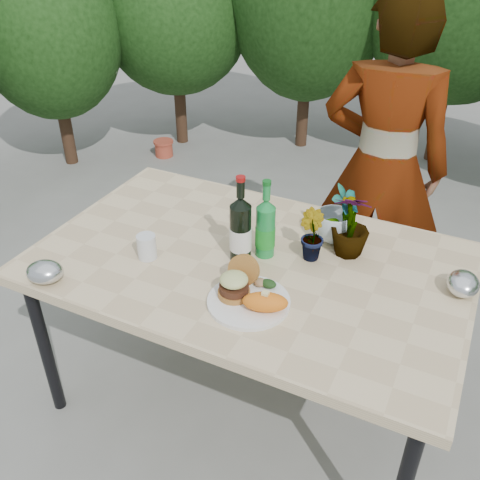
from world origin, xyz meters
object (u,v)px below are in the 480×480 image
at_px(dinner_plate, 249,302).
at_px(wine_bottle, 241,230).
at_px(patio_table, 249,271).
at_px(person, 383,168).

distance_m(dinner_plate, wine_bottle, 0.29).
bearing_deg(patio_table, dinner_plate, -65.22).
relative_size(patio_table, person, 0.98).
bearing_deg(wine_bottle, person, 64.30).
relative_size(patio_table, wine_bottle, 4.70).
relative_size(dinner_plate, person, 0.17).
bearing_deg(dinner_plate, person, 80.70).
distance_m(dinner_plate, person, 1.11).
distance_m(patio_table, person, 0.91).
xyz_separation_m(patio_table, dinner_plate, (0.11, -0.24, 0.06)).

